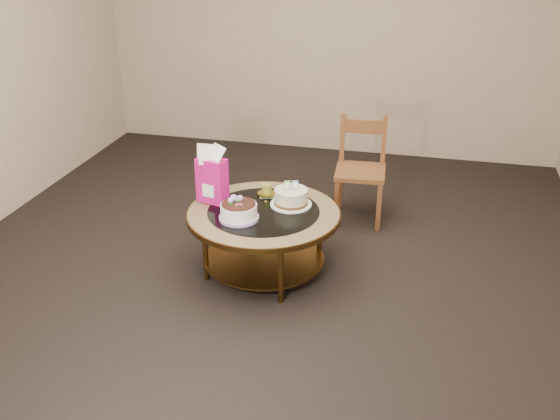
% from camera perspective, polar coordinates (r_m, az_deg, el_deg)
% --- Properties ---
extents(ground, '(5.00, 5.00, 0.00)m').
position_cam_1_polar(ground, '(4.32, -1.45, -5.52)').
color(ground, black).
rests_on(ground, ground).
extents(room_walls, '(4.52, 5.02, 2.61)m').
position_cam_1_polar(room_walls, '(3.76, -1.72, 15.01)').
color(room_walls, tan).
rests_on(room_walls, ground).
extents(coffee_table, '(1.02, 1.02, 0.46)m').
position_cam_1_polar(coffee_table, '(4.14, -1.51, -1.04)').
color(coffee_table, brown).
rests_on(coffee_table, ground).
extents(decorated_cake, '(0.26, 0.26, 0.15)m').
position_cam_1_polar(decorated_cake, '(3.98, -3.80, -0.18)').
color(decorated_cake, '#AF95D3').
rests_on(decorated_cake, coffee_table).
extents(cream_cake, '(0.28, 0.28, 0.18)m').
position_cam_1_polar(cream_cake, '(4.15, 1.01, 1.15)').
color(cream_cake, white).
rests_on(cream_cake, coffee_table).
extents(gift_bag, '(0.22, 0.18, 0.40)m').
position_cam_1_polar(gift_bag, '(4.18, -6.24, 3.24)').
color(gift_bag, '#D11385').
rests_on(gift_bag, coffee_table).
extents(pillar_candle, '(0.14, 0.14, 0.10)m').
position_cam_1_polar(pillar_candle, '(4.30, -1.23, 1.70)').
color(pillar_candle, '#D5C057').
rests_on(pillar_candle, coffee_table).
extents(dining_chair, '(0.40, 0.40, 0.82)m').
position_cam_1_polar(dining_chair, '(4.91, 7.38, 3.72)').
color(dining_chair, brown).
rests_on(dining_chair, ground).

